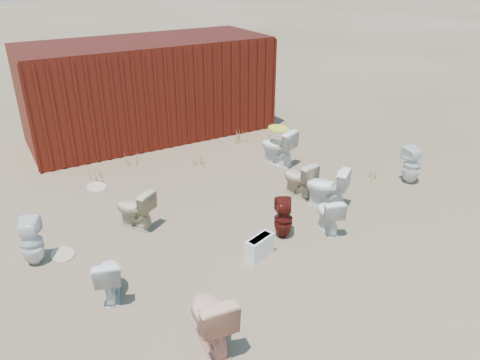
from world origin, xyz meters
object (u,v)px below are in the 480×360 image
toilet_front_a (109,276)px  toilet_back_beige_left (135,209)px  toilet_front_c (329,214)px  toilet_front_maroon (283,219)px  toilet_back_yellowlid (278,147)px  toilet_back_a (31,242)px  shipping_container (149,89)px  toilet_back_beige_right (299,178)px  toilet_front_e (326,187)px  toilet_front_pink (211,317)px  toilet_back_e (412,165)px  loose_tank (260,247)px

toilet_front_a → toilet_back_beige_left: 1.83m
toilet_front_c → toilet_front_maroon: 0.81m
toilet_back_yellowlid → toilet_front_c: bearing=51.2°
toilet_front_c → toilet_back_a: size_ratio=0.84×
shipping_container → toilet_back_beige_right: (1.23, -4.76, -0.85)m
shipping_container → toilet_back_yellowlid: bearing=-62.4°
shipping_container → toilet_front_e: shipping_container is taller
toilet_front_e → toilet_back_beige_right: bearing=-109.9°
toilet_back_a → toilet_back_beige_left: 1.71m
toilet_back_beige_right → toilet_back_yellowlid: toilet_back_yellowlid is taller
toilet_front_pink → toilet_back_beige_right: size_ratio=1.15×
toilet_front_pink → toilet_back_beige_right: 4.17m
toilet_front_pink → toilet_back_beige_left: bearing=-85.0°
toilet_back_beige_right → toilet_back_yellowlid: size_ratio=0.86×
toilet_front_a → toilet_back_a: size_ratio=0.86×
shipping_container → toilet_back_beige_left: (-1.91, -4.32, -0.85)m
toilet_back_yellowlid → toilet_back_e: (1.82, -2.17, -0.02)m
toilet_back_beige_right → toilet_back_yellowlid: bearing=-118.6°
toilet_front_maroon → toilet_back_beige_right: 1.57m
toilet_front_c → toilet_front_e: toilet_front_e is taller
toilet_back_yellowlid → toilet_front_maroon: bearing=35.7°
toilet_front_c → shipping_container: bearing=-63.8°
toilet_back_a → toilet_front_a: bearing=140.5°
toilet_front_maroon → toilet_back_yellowlid: (1.62, 2.56, 0.07)m
toilet_back_a → toilet_back_yellowlid: bearing=-146.4°
toilet_front_c → toilet_back_beige_left: size_ratio=0.91×
toilet_front_pink → toilet_front_e: 3.95m
toilet_front_pink → toilet_front_maroon: size_ratio=1.20×
toilet_front_a → toilet_front_maroon: size_ratio=0.97×
toilet_front_a → toilet_back_yellowlid: bearing=-133.2°
toilet_back_beige_left → shipping_container: bearing=-147.4°
loose_tank → toilet_back_a: bearing=133.5°
toilet_back_beige_right → toilet_back_beige_left: bearing=-17.9°
toilet_front_c → toilet_front_e: 0.86m
toilet_back_a → shipping_container: bearing=-108.1°
toilet_back_a → toilet_back_e: 7.20m
toilet_front_a → toilet_front_maroon: 2.91m
toilet_back_e → toilet_back_beige_left: bearing=-6.2°
toilet_front_a → toilet_front_pink: toilet_front_pink is taller
toilet_back_a → toilet_back_beige_right: size_ratio=1.08×
toilet_front_e → toilet_back_beige_right: size_ratio=1.11×
toilet_front_c → toilet_back_e: (2.67, 0.61, 0.07)m
toilet_front_a → toilet_back_yellowlid: toilet_back_yellowlid is taller
loose_tank → toilet_front_pink: bearing=-159.0°
toilet_back_a → toilet_back_e: bearing=-167.0°
shipping_container → toilet_front_e: size_ratio=7.61×
toilet_front_a → toilet_back_beige_left: toilet_back_beige_left is taller
toilet_front_pink → toilet_front_e: size_ratio=1.03×
shipping_container → toilet_back_beige_left: 4.80m
toilet_front_a → toilet_front_c: bearing=-165.6°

